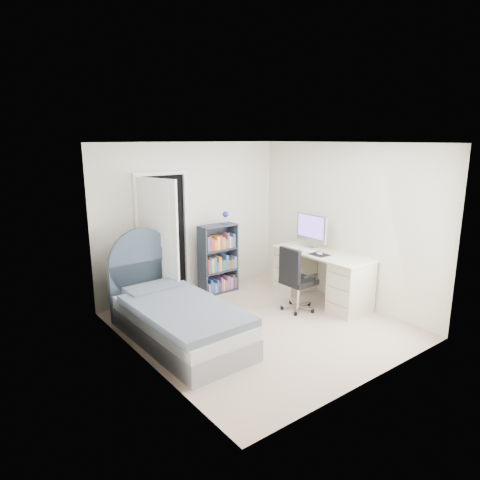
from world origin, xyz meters
TOP-DOWN VIEW (x-y plane):
  - room_shell at (0.00, 0.00)m, footprint 3.50×3.70m
  - door at (-0.73, 1.52)m, footprint 0.92×0.80m
  - bed at (-1.12, 0.35)m, footprint 1.06×2.16m
  - nightstand at (-1.13, 1.59)m, footprint 0.43×0.43m
  - floor_lamp at (-0.78, 1.34)m, footprint 0.19×0.19m
  - bookcase at (0.31, 1.47)m, footprint 0.65×0.28m
  - desk at (1.37, 0.13)m, footprint 0.66×1.66m
  - office_chair at (0.75, 0.09)m, footprint 0.50×0.52m

SIDE VIEW (x-z plane):
  - bed at x=-1.12m, z-range -0.36..0.96m
  - nightstand at x=-1.13m, z-range 0.10..0.73m
  - desk at x=1.37m, z-range -0.24..1.12m
  - bookcase at x=0.31m, z-range -0.15..1.23m
  - floor_lamp at x=-0.78m, z-range -0.12..1.21m
  - office_chair at x=0.75m, z-range 0.05..1.04m
  - door at x=-0.73m, z-range 0.00..2.06m
  - room_shell at x=0.00m, z-range -0.05..2.55m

